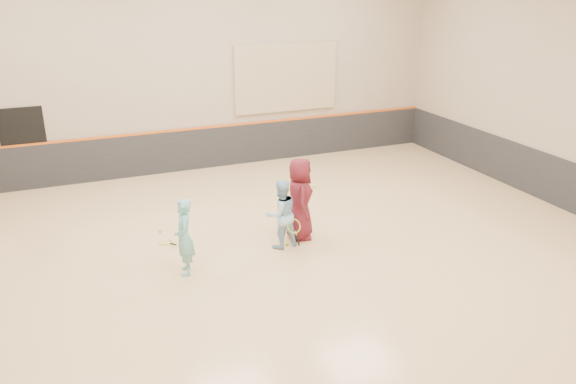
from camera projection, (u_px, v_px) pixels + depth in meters
name	position (u px, v px, depth m)	size (l,w,h in m)	color
room	(269.00, 219.00, 11.06)	(15.04, 12.04, 6.22)	tan
wainscot_back	(197.00, 149.00, 16.30)	(14.90, 0.04, 1.20)	#232326
wainscot_right	(553.00, 180.00, 13.79)	(0.04, 11.90, 1.20)	#232326
accent_stripe	(196.00, 129.00, 16.07)	(14.90, 0.03, 0.06)	#D85914
acoustic_panel	(286.00, 78.00, 16.60)	(3.20, 0.08, 2.00)	tan
doorway	(25.00, 149.00, 14.53)	(1.10, 0.05, 2.20)	black
girl	(184.00, 237.00, 10.43)	(0.54, 0.36, 1.49)	#6AB6B7
instructor	(281.00, 214.00, 11.48)	(0.71, 0.55, 1.47)	#92C0E1
young_man	(300.00, 199.00, 11.84)	(0.87, 0.57, 1.78)	maroon
held_racket	(294.00, 226.00, 11.41)	(0.38, 0.38, 0.61)	#B9D72F
spare_racket	(165.00, 240.00, 11.86)	(0.64, 0.64, 0.14)	#C9D92F
ball_under_racket	(287.00, 244.00, 11.77)	(0.07, 0.07, 0.07)	#CBEA36
ball_in_hand	(315.00, 187.00, 11.61)	(0.07, 0.07, 0.07)	#C3D030
ball_beside_spare	(160.00, 231.00, 12.37)	(0.07, 0.07, 0.07)	#CED230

